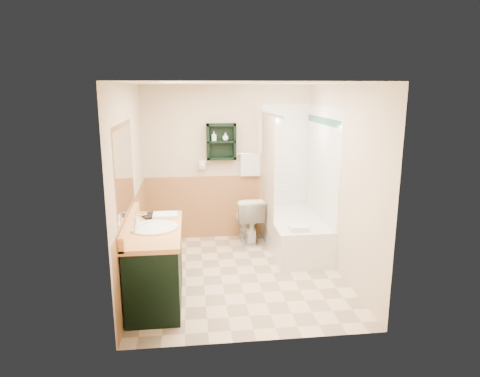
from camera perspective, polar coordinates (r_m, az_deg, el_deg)
name	(u,v)px	position (r m, az deg, el deg)	size (l,w,h in m)	color
floor	(238,274)	(5.62, -0.21, -11.39)	(3.00, 3.00, 0.00)	beige
back_wall	(227,163)	(6.72, -1.71, 3.44)	(2.60, 0.04, 2.40)	beige
left_wall	(128,187)	(5.26, -14.67, 0.24)	(0.04, 3.00, 2.40)	beige
right_wall	(342,181)	(5.54, 13.47, 0.97)	(0.04, 3.00, 2.40)	beige
ceiling	(238,81)	(5.11, -0.23, 14.10)	(2.60, 3.00, 0.04)	white
wainscot_left	(135,242)	(5.45, -13.87, -6.94)	(2.98, 2.98, 1.00)	#B17948
wainscot_back	(228,206)	(6.84, -1.64, -2.40)	(2.58, 2.58, 1.00)	#B17948
mirror_frame	(124,170)	(4.66, -15.16, 2.35)	(1.30, 1.30, 1.00)	brown
mirror_glass	(125,170)	(4.65, -15.10, 2.35)	(1.20, 1.20, 0.90)	white
tile_right	(321,180)	(6.25, 10.72, 1.07)	(1.50, 1.50, 2.10)	white
tile_back	(292,171)	(6.87, 6.89, 2.29)	(0.95, 0.95, 2.10)	white
tile_accent	(323,121)	(6.13, 10.97, 8.86)	(1.50, 1.50, 0.10)	#154931
wall_shelf	(221,142)	(6.55, -2.51, 6.27)	(0.45, 0.15, 0.55)	black
hair_dryer	(202,164)	(6.61, -5.10, 3.23)	(0.10, 0.24, 0.18)	white
towel_bar	(250,154)	(6.67, 1.35, 4.67)	(0.40, 0.06, 0.40)	silver
curtain_rod	(271,114)	(5.94, 4.09, 9.90)	(0.03, 0.03, 1.60)	silver
shower_curtain	(267,172)	(6.22, 3.66, 2.15)	(1.05, 1.05, 1.70)	beige
vanity	(156,264)	(4.95, -11.18, -9.86)	(0.59, 1.33, 0.85)	black
bathtub	(295,234)	(6.37, 7.34, -6.03)	(0.75, 1.50, 0.50)	silver
toilet	(248,219)	(6.65, 1.05, -4.13)	(0.41, 0.73, 0.72)	silver
counter_towel	(165,215)	(5.19, -9.96, -3.52)	(0.28, 0.22, 0.04)	silver
vanity_book	(142,208)	(5.18, -12.93, -2.51)	(0.18, 0.02, 0.24)	black
tub_towel	(299,228)	(5.73, 7.81, -5.24)	(0.24, 0.20, 0.07)	silver
soap_bottle_a	(214,139)	(6.53, -3.50, 6.66)	(0.06, 0.14, 0.07)	silver
soap_bottle_b	(225,138)	(6.54, -1.95, 6.81)	(0.09, 0.12, 0.09)	silver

